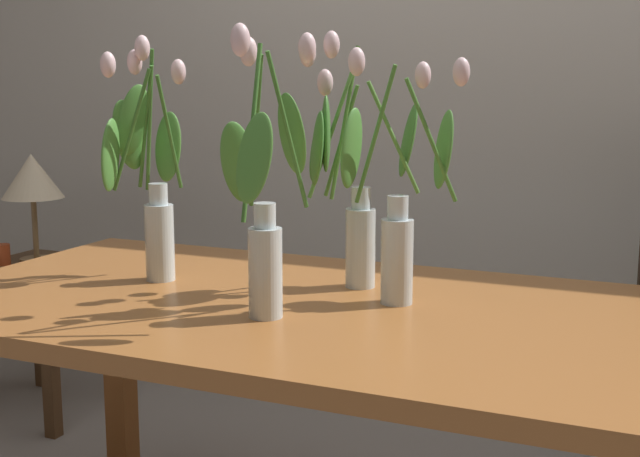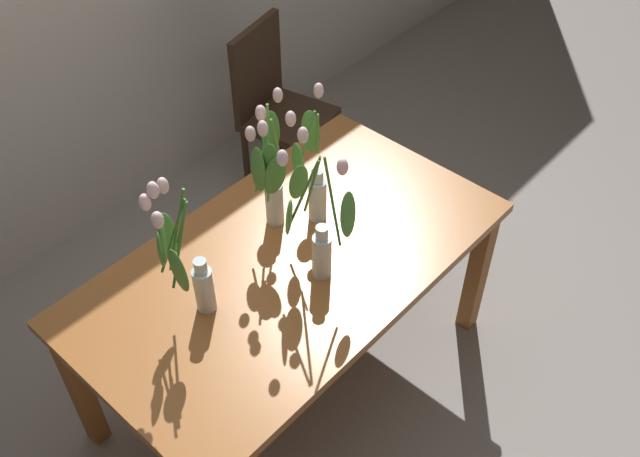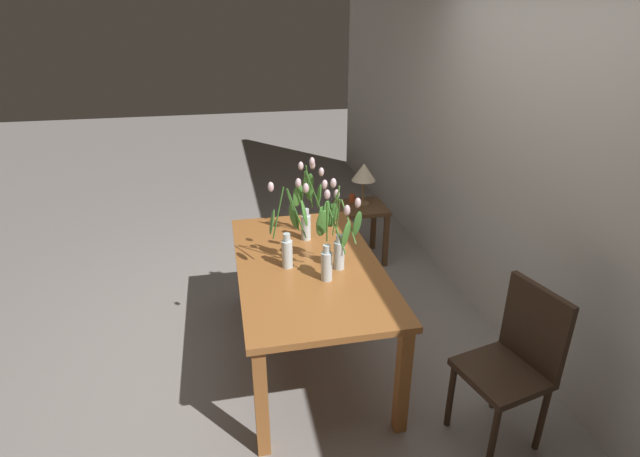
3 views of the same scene
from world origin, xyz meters
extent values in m
plane|color=gray|center=(0.00, 0.00, 0.00)|extent=(18.00, 18.00, 0.00)
cube|color=beige|center=(0.00, 1.49, 1.35)|extent=(9.00, 0.10, 2.70)
cube|color=#A3602D|center=(0.00, 0.00, 0.72)|extent=(1.60, 0.90, 0.04)
cube|color=#A3602D|center=(-0.74, -0.39, 0.35)|extent=(0.07, 0.07, 0.70)
cube|color=#A3602D|center=(0.74, -0.39, 0.35)|extent=(0.07, 0.07, 0.70)
cube|color=#A3602D|center=(-0.74, 0.39, 0.35)|extent=(0.07, 0.07, 0.70)
cube|color=#A3602D|center=(0.74, 0.39, 0.35)|extent=(0.07, 0.07, 0.70)
cylinder|color=silver|center=(-0.35, 0.05, 0.83)|extent=(0.07, 0.07, 0.18)
cylinder|color=silver|center=(-0.35, 0.05, 0.94)|extent=(0.04, 0.04, 0.05)
cylinder|color=silver|center=(-0.35, 0.05, 0.80)|extent=(0.06, 0.06, 0.11)
cylinder|color=#3D752D|center=(-0.42, 0.05, 1.09)|extent=(0.11, 0.02, 0.29)
ellipsoid|color=silver|center=(-0.47, 0.04, 1.24)|extent=(0.04, 0.04, 0.06)
ellipsoid|color=#4C8E38|center=(-0.45, 0.01, 1.04)|extent=(0.03, 0.10, 0.18)
cylinder|color=#3D752D|center=(-0.35, 0.11, 1.08)|extent=(0.02, 0.10, 0.27)
ellipsoid|color=silver|center=(-0.36, 0.16, 1.23)|extent=(0.04, 0.04, 0.06)
ellipsoid|color=#4C8E38|center=(-0.39, 0.15, 1.05)|extent=(0.07, 0.05, 0.17)
cylinder|color=#3D752D|center=(-0.41, 0.09, 1.09)|extent=(0.10, 0.07, 0.29)
ellipsoid|color=silver|center=(-0.45, 0.12, 1.25)|extent=(0.04, 0.04, 0.06)
ellipsoid|color=#4C8E38|center=(-0.46, 0.09, 1.08)|extent=(0.07, 0.10, 0.18)
cylinder|color=#3D752D|center=(-0.39, 0.08, 1.11)|extent=(0.07, 0.06, 0.33)
ellipsoid|color=silver|center=(-0.42, 0.11, 1.28)|extent=(0.04, 0.04, 0.06)
ellipsoid|color=#4C8E38|center=(-0.44, 0.09, 1.11)|extent=(0.09, 0.09, 0.18)
cylinder|color=silver|center=(0.02, -0.14, 0.83)|extent=(0.07, 0.07, 0.18)
cylinder|color=silver|center=(0.02, -0.14, 0.94)|extent=(0.04, 0.04, 0.05)
cylinder|color=silver|center=(0.02, -0.14, 0.80)|extent=(0.06, 0.06, 0.11)
cylinder|color=#3D752D|center=(0.02, -0.18, 1.11)|extent=(0.01, 0.08, 0.33)
ellipsoid|color=silver|center=(0.02, -0.22, 1.28)|extent=(0.04, 0.04, 0.06)
ellipsoid|color=#4C8E38|center=(0.05, -0.22, 1.07)|extent=(0.09, 0.05, 0.18)
cylinder|color=#3D752D|center=(-0.02, -0.09, 1.10)|extent=(0.08, 0.09, 0.31)
ellipsoid|color=silver|center=(-0.06, -0.04, 1.26)|extent=(0.04, 0.04, 0.06)
ellipsoid|color=#4C8E38|center=(-0.07, -0.07, 1.04)|extent=(0.08, 0.09, 0.18)
cylinder|color=#3D752D|center=(0.04, -0.07, 1.10)|extent=(0.04, 0.11, 0.32)
ellipsoid|color=silver|center=(0.06, -0.02, 1.27)|extent=(0.04, 0.04, 0.06)
ellipsoid|color=#4C8E38|center=(0.03, -0.03, 1.10)|extent=(0.09, 0.07, 0.17)
cylinder|color=silver|center=(0.11, 0.18, 0.83)|extent=(0.07, 0.07, 0.18)
cylinder|color=silver|center=(0.11, 0.18, 0.94)|extent=(0.04, 0.04, 0.05)
cylinder|color=silver|center=(0.11, 0.18, 0.80)|extent=(0.06, 0.06, 0.11)
cylinder|color=#56933D|center=(0.07, 0.16, 1.11)|extent=(0.06, 0.03, 0.34)
ellipsoid|color=silver|center=(0.04, 0.15, 1.28)|extent=(0.04, 0.04, 0.06)
ellipsoid|color=#427F33|center=(0.04, 0.12, 1.09)|extent=(0.05, 0.08, 0.18)
cylinder|color=#56933D|center=(0.17, 0.22, 1.08)|extent=(0.11, 0.08, 0.26)
ellipsoid|color=silver|center=(0.22, 0.25, 1.22)|extent=(0.04, 0.04, 0.06)
ellipsoid|color=#427F33|center=(0.19, 0.26, 1.07)|extent=(0.08, 0.08, 0.17)
cylinder|color=#56933D|center=(0.05, 0.14, 1.10)|extent=(0.09, 0.07, 0.31)
ellipsoid|color=silver|center=(0.01, 0.10, 1.26)|extent=(0.04, 0.04, 0.06)
ellipsoid|color=#427F33|center=(0.04, 0.09, 1.06)|extent=(0.09, 0.10, 0.18)
cylinder|color=#56933D|center=(0.06, 0.18, 1.07)|extent=(0.08, 0.01, 0.25)
ellipsoid|color=silver|center=(0.02, 0.18, 1.20)|extent=(0.04, 0.04, 0.06)
ellipsoid|color=#427F33|center=(0.02, 0.15, 1.06)|extent=(0.04, 0.09, 0.18)
cylinder|color=silver|center=(0.23, 0.07, 0.83)|extent=(0.07, 0.07, 0.18)
cylinder|color=silver|center=(0.23, 0.07, 0.94)|extent=(0.04, 0.04, 0.05)
cylinder|color=silver|center=(0.23, 0.07, 0.80)|extent=(0.06, 0.06, 0.11)
cylinder|color=#478433|center=(0.17, 0.08, 1.09)|extent=(0.10, 0.03, 0.29)
ellipsoid|color=silver|center=(0.12, 0.09, 1.24)|extent=(0.04, 0.04, 0.06)
ellipsoid|color=#4C8E38|center=(0.13, 0.07, 1.07)|extent=(0.04, 0.10, 0.18)
cylinder|color=#478433|center=(0.28, 0.12, 1.08)|extent=(0.10, 0.09, 0.26)
ellipsoid|color=silver|center=(0.33, 0.16, 1.22)|extent=(0.04, 0.04, 0.06)
ellipsoid|color=#4C8E38|center=(0.30, 0.17, 1.06)|extent=(0.07, 0.09, 0.18)
cube|color=#382619|center=(0.90, 0.88, 0.45)|extent=(0.48, 0.48, 0.04)
cylinder|color=#382619|center=(1.10, 0.75, 0.21)|extent=(0.04, 0.04, 0.43)
cylinder|color=#382619|center=(0.77, 0.68, 0.21)|extent=(0.04, 0.04, 0.43)
cylinder|color=#382619|center=(1.03, 1.08, 0.21)|extent=(0.04, 0.04, 0.43)
cylinder|color=#382619|center=(0.69, 1.01, 0.21)|extent=(0.04, 0.04, 0.43)
cube|color=#382619|center=(0.86, 1.06, 0.70)|extent=(0.40, 0.12, 0.46)
cube|color=brown|center=(-1.35, 0.75, 0.53)|extent=(0.44, 0.44, 0.04)
cube|color=brown|center=(-1.54, 0.56, 0.26)|extent=(0.04, 0.04, 0.51)
cube|color=brown|center=(-1.16, 0.56, 0.26)|extent=(0.04, 0.04, 0.51)
cube|color=brown|center=(-1.54, 0.94, 0.26)|extent=(0.04, 0.04, 0.51)
cube|color=brown|center=(-1.16, 0.94, 0.26)|extent=(0.04, 0.04, 0.51)
cylinder|color=olive|center=(-1.38, 0.77, 0.56)|extent=(0.12, 0.12, 0.02)
cylinder|color=olive|center=(-1.38, 0.77, 0.68)|extent=(0.02, 0.02, 0.22)
cone|color=beige|center=(-1.38, 0.77, 0.87)|extent=(0.22, 0.22, 0.16)
cylinder|color=#CC4C23|center=(-1.47, 0.69, 0.59)|extent=(0.06, 0.06, 0.07)
camera|label=1|loc=(0.78, -1.60, 1.20)|focal=47.79mm
camera|label=2|loc=(-1.24, -1.27, 2.63)|focal=40.16mm
camera|label=3|loc=(2.71, -0.49, 2.22)|focal=27.33mm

